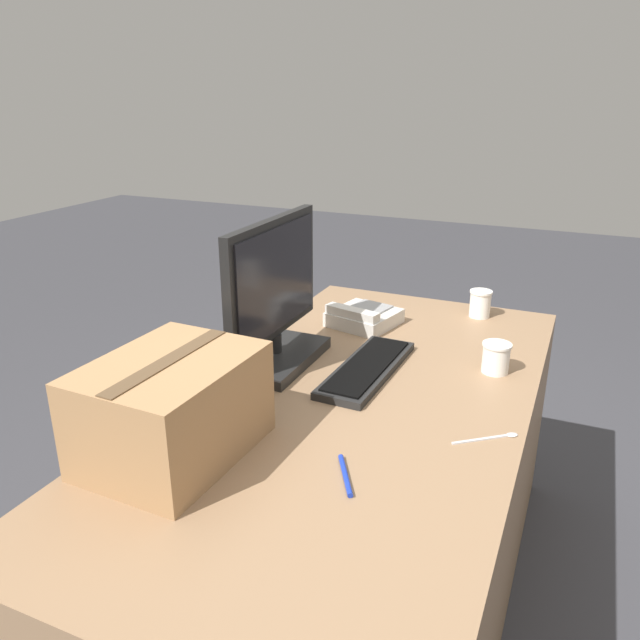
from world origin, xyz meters
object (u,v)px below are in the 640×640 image
object	(u,v)px
desk_phone	(363,317)
cardboard_box	(172,408)
monitor	(274,305)
pen_marker	(345,475)
spoon	(493,437)
keyboard	(367,368)
paper_cup_left	(496,358)
paper_cup_right	(480,304)

from	to	relation	value
desk_phone	cardboard_box	distance (m)	0.95
monitor	pen_marker	distance (m)	0.65
spoon	pen_marker	world-z (taller)	pen_marker
pen_marker	monitor	bearing A→B (deg)	-168.43
keyboard	paper_cup_left	size ratio (longest dim) A/B	5.09
paper_cup_left	spoon	distance (m)	0.38
monitor	paper_cup_left	size ratio (longest dim) A/B	5.60
monitor	paper_cup_right	bearing A→B (deg)	-37.11
keyboard	desk_phone	bearing A→B (deg)	23.75
keyboard	spoon	xyz separation A→B (m)	(-0.22, -0.40, -0.01)
paper_cup_left	cardboard_box	world-z (taller)	cardboard_box
paper_cup_left	desk_phone	bearing A→B (deg)	66.99
cardboard_box	pen_marker	size ratio (longest dim) A/B	3.06
desk_phone	cardboard_box	bearing A→B (deg)	-173.66
desk_phone	paper_cup_left	xyz separation A→B (m)	(-0.21, -0.49, 0.02)
keyboard	pen_marker	size ratio (longest dim) A/B	3.47
spoon	cardboard_box	xyz separation A→B (m)	(-0.36, 0.65, 0.11)
monitor	cardboard_box	distance (m)	0.54
spoon	paper_cup_right	bearing A→B (deg)	64.23
keyboard	spoon	distance (m)	0.46
desk_phone	paper_cup_right	distance (m)	0.44
keyboard	paper_cup_left	bearing A→B (deg)	-63.52
keyboard	desk_phone	distance (m)	0.39
paper_cup_right	pen_marker	xyz separation A→B (m)	(-1.12, 0.08, -0.04)
paper_cup_right	pen_marker	world-z (taller)	paper_cup_right
keyboard	pen_marker	bearing A→B (deg)	-163.27
monitor	keyboard	size ratio (longest dim) A/B	1.10
desk_phone	paper_cup_right	xyz separation A→B (m)	(0.25, -0.36, 0.02)
paper_cup_left	keyboard	bearing A→B (deg)	114.48
monitor	spoon	bearing A→B (deg)	-104.93
paper_cup_left	spoon	size ratio (longest dim) A/B	0.63
desk_phone	pen_marker	size ratio (longest dim) A/B	1.90
monitor	pen_marker	size ratio (longest dim) A/B	3.82
monitor	paper_cup_right	xyz separation A→B (m)	(0.65, -0.49, -0.13)
keyboard	paper_cup_right	size ratio (longest dim) A/B	4.65
paper_cup_left	pen_marker	distance (m)	0.70
desk_phone	pen_marker	bearing A→B (deg)	-149.21
spoon	pen_marker	xyz separation A→B (m)	(-0.29, 0.26, 0.00)
desk_phone	spoon	xyz separation A→B (m)	(-0.58, -0.54, -0.03)
monitor	cardboard_box	bearing A→B (deg)	-177.33
monitor	pen_marker	bearing A→B (deg)	-138.63
monitor	desk_phone	size ratio (longest dim) A/B	2.01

